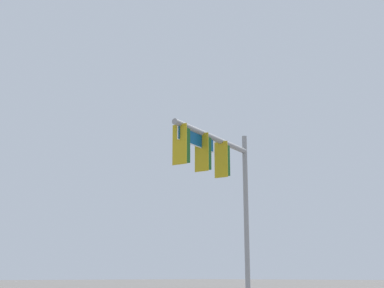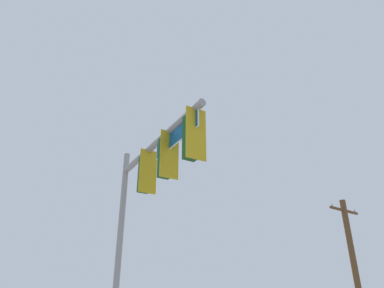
# 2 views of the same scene
# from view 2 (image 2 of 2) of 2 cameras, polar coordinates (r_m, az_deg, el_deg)

# --- Properties ---
(signal_pole_near) EXTENTS (4.83, 1.44, 6.75)m
(signal_pole_near) POSITION_cam_2_polar(r_m,az_deg,el_deg) (10.30, -6.13, -5.48)
(signal_pole_near) COLOR gray
(signal_pole_near) RESTS_ON ground_plane
(utility_pole) EXTENTS (0.88, 2.37, 8.11)m
(utility_pole) POSITION_cam_2_polar(r_m,az_deg,el_deg) (22.83, 23.61, -17.31)
(utility_pole) COLOR brown
(utility_pole) RESTS_ON ground_plane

